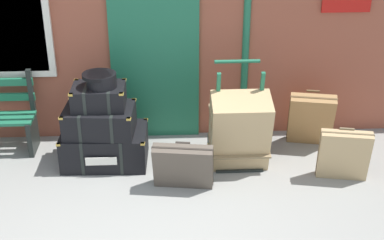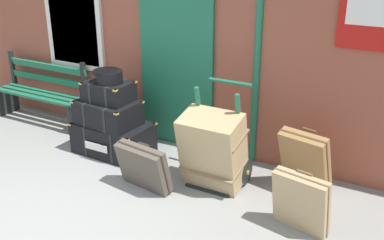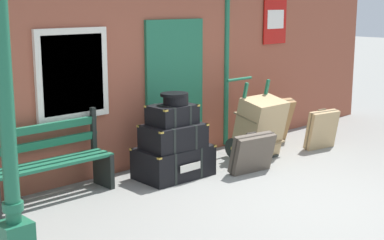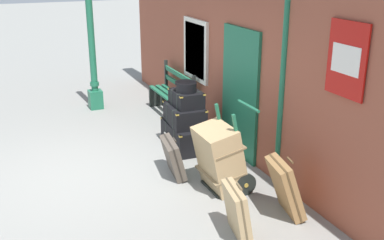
# 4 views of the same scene
# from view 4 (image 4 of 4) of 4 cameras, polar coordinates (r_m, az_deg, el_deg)

# --- Properties ---
(ground_plane) EXTENTS (60.00, 60.00, 0.00)m
(ground_plane) POSITION_cam_4_polar(r_m,az_deg,el_deg) (7.20, -12.32, -6.67)
(ground_plane) COLOR gray
(brick_facade) EXTENTS (10.40, 0.35, 3.20)m
(brick_facade) POSITION_cam_4_polar(r_m,az_deg,el_deg) (7.55, 6.55, 7.73)
(brick_facade) COLOR brown
(brick_facade) RESTS_ON ground
(lamp_post) EXTENTS (0.28, 0.28, 3.05)m
(lamp_post) POSITION_cam_4_polar(r_m,az_deg,el_deg) (10.04, -12.14, 7.77)
(lamp_post) COLOR #1E6647
(lamp_post) RESTS_ON ground
(platform_bench) EXTENTS (1.60, 0.43, 1.01)m
(platform_bench) POSITION_cam_4_polar(r_m,az_deg,el_deg) (9.52, -2.38, 3.12)
(platform_bench) COLOR #1E6647
(platform_bench) RESTS_ON ground
(steamer_trunk_base) EXTENTS (1.03, 0.70, 0.43)m
(steamer_trunk_base) POSITION_cam_4_polar(r_m,az_deg,el_deg) (7.98, -0.57, -1.91)
(steamer_trunk_base) COLOR black
(steamer_trunk_base) RESTS_ON ground
(steamer_trunk_middle) EXTENTS (0.85, 0.61, 0.33)m
(steamer_trunk_middle) POSITION_cam_4_polar(r_m,az_deg,el_deg) (7.87, -0.91, 0.65)
(steamer_trunk_middle) COLOR black
(steamer_trunk_middle) RESTS_ON steamer_trunk_base
(steamer_trunk_top) EXTENTS (0.62, 0.46, 0.27)m
(steamer_trunk_top) POSITION_cam_4_polar(r_m,az_deg,el_deg) (7.78, -0.69, 2.68)
(steamer_trunk_top) COLOR black
(steamer_trunk_top) RESTS_ON steamer_trunk_middle
(round_hatbox) EXTENTS (0.39, 0.36, 0.16)m
(round_hatbox) POSITION_cam_4_polar(r_m,az_deg,el_deg) (7.68, -0.71, 4.18)
(round_hatbox) COLOR black
(round_hatbox) RESTS_ON steamer_trunk_top
(porters_trolley) EXTENTS (0.71, 0.61, 1.20)m
(porters_trolley) POSITION_cam_4_polar(r_m,az_deg,el_deg) (6.63, 4.75, -6.00)
(porters_trolley) COLOR black
(porters_trolley) RESTS_ON ground
(large_brown_trunk) EXTENTS (0.70, 0.62, 0.95)m
(large_brown_trunk) POSITION_cam_4_polar(r_m,az_deg,el_deg) (6.47, 3.42, -4.64)
(large_brown_trunk) COLOR tan
(large_brown_trunk) RESTS_ON ground
(suitcase_brown) EXTENTS (0.60, 0.35, 0.66)m
(suitcase_brown) POSITION_cam_4_polar(r_m,az_deg,el_deg) (5.49, 5.58, -11.19)
(suitcase_brown) COLOR tan
(suitcase_brown) RESTS_ON ground
(suitcase_olive) EXTENTS (0.69, 0.38, 0.58)m
(suitcase_olive) POSITION_cam_4_polar(r_m,az_deg,el_deg) (6.95, -2.33, -4.62)
(suitcase_olive) COLOR #51473D
(suitcase_olive) RESTS_ON ground
(suitcase_tan) EXTENTS (0.62, 0.50, 0.76)m
(suitcase_tan) POSITION_cam_4_polar(r_m,az_deg,el_deg) (5.98, 11.43, -8.16)
(suitcase_tan) COLOR olive
(suitcase_tan) RESTS_ON ground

